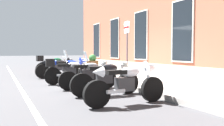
{
  "coord_description": "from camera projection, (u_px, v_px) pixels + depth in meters",
  "views": [
    {
      "loc": [
        8.87,
        -3.86,
        1.26
      ],
      "look_at": [
        0.22,
        0.31,
        0.8
      ],
      "focal_mm": 37.9,
      "sensor_mm": 36.0,
      "label": 1
    }
  ],
  "objects": [
    {
      "name": "barrel_planter",
      "position": [
        93.0,
        65.0,
        12.63
      ],
      "size": [
        0.66,
        0.66,
        0.98
      ],
      "color": "brown",
      "rests_on": "sidewalk"
    },
    {
      "name": "motorcycle_grey_naked",
      "position": [
        89.0,
        75.0,
        7.97
      ],
      "size": [
        0.62,
        2.03,
        0.96
      ],
      "color": "black",
      "rests_on": "ground_plane"
    },
    {
      "name": "motorcycle_black_naked",
      "position": [
        106.0,
        79.0,
        6.8
      ],
      "size": [
        0.62,
        2.11,
        0.98
      ],
      "color": "black",
      "rests_on": "ground_plane"
    },
    {
      "name": "motorcycle_black_sport",
      "position": [
        59.0,
        67.0,
        11.52
      ],
      "size": [
        0.62,
        2.17,
        0.98
      ],
      "color": "black",
      "rests_on": "ground_plane"
    },
    {
      "name": "brick_pub_facade",
      "position": [
        213.0,
        3.0,
        12.23
      ],
      "size": [
        21.39,
        6.91,
        7.62
      ],
      "color": "brown",
      "rests_on": "ground_plane"
    },
    {
      "name": "lane_stripe",
      "position": [
        20.0,
        87.0,
        8.33
      ],
      "size": [
        27.39,
        0.12,
        0.01
      ],
      "primitive_type": "cube",
      "color": "silver",
      "rests_on": "ground_plane"
    },
    {
      "name": "sidewalk",
      "position": [
        133.0,
        79.0,
        10.32
      ],
      "size": [
        27.39,
        2.82,
        0.15
      ],
      "primitive_type": "cube",
      "color": "gray",
      "rests_on": "ground_plane"
    },
    {
      "name": "motorcycle_white_sport",
      "position": [
        129.0,
        81.0,
        5.63
      ],
      "size": [
        0.62,
        2.17,
        1.03
      ],
      "color": "black",
      "rests_on": "ground_plane"
    },
    {
      "name": "motorcycle_blue_sport",
      "position": [
        71.0,
        68.0,
        10.4
      ],
      "size": [
        0.62,
        2.04,
        1.02
      ],
      "color": "black",
      "rests_on": "ground_plane"
    },
    {
      "name": "motorcycle_silver_touring",
      "position": [
        69.0,
        70.0,
        9.16
      ],
      "size": [
        0.67,
        2.05,
        1.28
      ],
      "color": "black",
      "rests_on": "ground_plane"
    },
    {
      "name": "ground_plane",
      "position": [
        103.0,
        82.0,
        9.72
      ],
      "size": [
        140.0,
        140.0,
        0.0
      ],
      "primitive_type": "plane",
      "color": "#38383A"
    },
    {
      "name": "parking_sign",
      "position": [
        127.0,
        42.0,
        9.17
      ],
      "size": [
        0.36,
        0.07,
        2.31
      ],
      "color": "#4C4C51",
      "rests_on": "sidewalk"
    },
    {
      "name": "motorcycle_green_touring",
      "position": [
        53.0,
        65.0,
        12.93
      ],
      "size": [
        0.62,
        2.11,
        1.35
      ],
      "color": "black",
      "rests_on": "ground_plane"
    }
  ]
}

